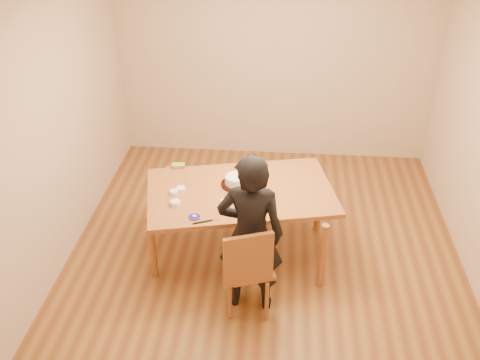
# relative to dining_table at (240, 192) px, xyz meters

# --- Properties ---
(room_shell) EXTENTS (4.00, 4.50, 2.70)m
(room_shell) POSITION_rel_dining_table_xyz_m (0.25, 0.26, 0.62)
(room_shell) COLOR brown
(room_shell) RESTS_ON ground
(dining_table) EXTENTS (1.98, 1.43, 0.04)m
(dining_table) POSITION_rel_dining_table_xyz_m (0.00, 0.00, 0.00)
(dining_table) COLOR brown
(dining_table) RESTS_ON floor
(dining_chair) EXTENTS (0.48, 0.48, 0.04)m
(dining_chair) POSITION_rel_dining_table_xyz_m (0.15, -0.78, -0.28)
(dining_chair) COLOR brown
(dining_chair) RESTS_ON floor
(cake_plate) EXTENTS (0.30, 0.30, 0.02)m
(cake_plate) POSITION_rel_dining_table_xyz_m (-0.05, 0.09, 0.03)
(cake_plate) COLOR #AA250B
(cake_plate) RESTS_ON dining_table
(cake) EXTENTS (0.22, 0.22, 0.07)m
(cake) POSITION_rel_dining_table_xyz_m (-0.05, 0.09, 0.08)
(cake) COLOR white
(cake) RESTS_ON cake_plate
(frosting_dome) EXTENTS (0.21, 0.21, 0.03)m
(frosting_dome) POSITION_rel_dining_table_xyz_m (-0.05, 0.09, 0.13)
(frosting_dome) COLOR white
(frosting_dome) RESTS_ON cake
(frosting_tub) EXTENTS (0.09, 0.09, 0.08)m
(frosting_tub) POSITION_rel_dining_table_xyz_m (-0.11, -0.31, 0.06)
(frosting_tub) COLOR white
(frosting_tub) RESTS_ON dining_table
(frosting_lid) EXTENTS (0.11, 0.11, 0.01)m
(frosting_lid) POSITION_rel_dining_table_xyz_m (-0.37, -0.48, 0.03)
(frosting_lid) COLOR #1F1692
(frosting_lid) RESTS_ON dining_table
(frosting_dollop) EXTENTS (0.04, 0.04, 0.02)m
(frosting_dollop) POSITION_rel_dining_table_xyz_m (-0.37, -0.48, 0.04)
(frosting_dollop) COLOR white
(frosting_dollop) RESTS_ON frosting_lid
(ramekin_green) EXTENTS (0.09, 0.09, 0.04)m
(ramekin_green) POSITION_rel_dining_table_xyz_m (-0.58, -0.31, 0.04)
(ramekin_green) COLOR white
(ramekin_green) RESTS_ON dining_table
(ramekin_yellow) EXTENTS (0.08, 0.08, 0.04)m
(ramekin_yellow) POSITION_rel_dining_table_xyz_m (-0.57, -0.06, 0.04)
(ramekin_yellow) COLOR white
(ramekin_yellow) RESTS_ON dining_table
(ramekin_multi) EXTENTS (0.08, 0.08, 0.04)m
(ramekin_multi) POSITION_rel_dining_table_xyz_m (-0.63, -0.12, 0.04)
(ramekin_multi) COLOR white
(ramekin_multi) RESTS_ON dining_table
(candy_box_pink) EXTENTS (0.13, 0.09, 0.02)m
(candy_box_pink) POSITION_rel_dining_table_xyz_m (-0.67, 0.38, 0.03)
(candy_box_pink) COLOR #D7329C
(candy_box_pink) RESTS_ON dining_table
(candy_box_green) EXTENTS (0.14, 0.08, 0.02)m
(candy_box_green) POSITION_rel_dining_table_xyz_m (-0.68, 0.38, 0.05)
(candy_box_green) COLOR green
(candy_box_green) RESTS_ON candy_box_pink
(spatula) EXTENTS (0.17, 0.08, 0.01)m
(spatula) POSITION_rel_dining_table_xyz_m (-0.29, -0.55, 0.03)
(spatula) COLOR black
(spatula) RESTS_ON dining_table
(person) EXTENTS (0.58, 0.39, 1.56)m
(person) POSITION_rel_dining_table_xyz_m (0.15, -0.73, 0.05)
(person) COLOR black
(person) RESTS_ON floor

